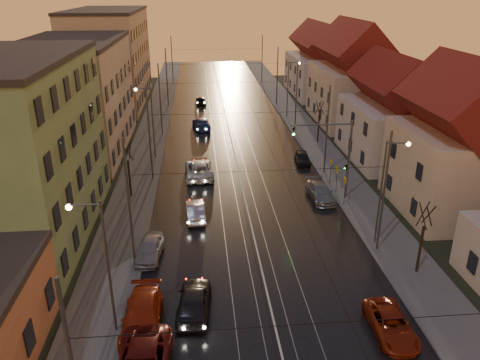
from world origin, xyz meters
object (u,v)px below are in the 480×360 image
object	(u,v)px
driving_car_1	(196,211)
driving_car_0	(194,300)
street_lamp_1	(386,183)
parked_left_2	(142,317)
street_lamp_2	(149,116)
traffic_light_mast	(338,150)
driving_car_4	(201,100)
parked_left_3	(150,249)
driving_car_3	(201,124)
parked_right_0	(391,325)
street_lamp_0	(101,256)
parked_right_1	(321,192)
parked_right_2	(302,158)
street_lamp_3	(290,84)
driving_car_2	(199,169)

from	to	relation	value
driving_car_1	driving_car_0	bearing A→B (deg)	86.07
street_lamp_1	parked_left_2	bearing A→B (deg)	-154.59
street_lamp_2	traffic_light_mast	world-z (taller)	street_lamp_2
traffic_light_mast	street_lamp_2	bearing A→B (deg)	144.93
driving_car_4	parked_left_3	distance (m)	45.78
parked_left_2	parked_left_3	distance (m)	7.37
driving_car_3	parked_right_0	world-z (taller)	driving_car_3
driving_car_1	street_lamp_0	bearing A→B (deg)	66.97
traffic_light_mast	parked_left_2	xyz separation A→B (m)	(-15.36, -15.82, -3.85)
driving_car_1	driving_car_3	xyz separation A→B (m)	(0.81, 25.93, 0.06)
street_lamp_0	parked_left_3	bearing A→B (deg)	78.72
parked_right_1	parked_right_2	size ratio (longest dim) A/B	1.26
street_lamp_3	parked_left_3	world-z (taller)	street_lamp_3
street_lamp_1	driving_car_0	size ratio (longest dim) A/B	1.73
parked_right_1	parked_right_2	xyz separation A→B (m)	(0.32, 9.04, -0.04)
driving_car_4	parked_right_1	bearing A→B (deg)	101.21
driving_car_2	parked_left_2	distance (m)	22.39
parked_left_3	driving_car_3	bearing A→B (deg)	88.15
driving_car_1	parked_right_2	bearing A→B (deg)	-137.37
street_lamp_2	driving_car_1	distance (m)	16.07
parked_left_3	parked_right_2	world-z (taller)	parked_left_3
parked_left_3	parked_right_1	size ratio (longest dim) A/B	0.88
street_lamp_0	street_lamp_2	bearing A→B (deg)	90.00
street_lamp_3	driving_car_3	distance (m)	14.20
parked_right_2	driving_car_4	bearing A→B (deg)	115.28
driving_car_1	parked_right_2	xyz separation A→B (m)	(11.43, 11.86, -0.05)
street_lamp_3	driving_car_4	bearing A→B (deg)	144.03
street_lamp_1	parked_right_0	distance (m)	10.84
street_lamp_0	driving_car_2	bearing A→B (deg)	77.22
street_lamp_1	parked_right_2	world-z (taller)	street_lamp_1
driving_car_3	parked_right_2	size ratio (longest dim) A/B	1.37
street_lamp_2	driving_car_4	world-z (taller)	street_lamp_2
driving_car_1	driving_car_4	world-z (taller)	driving_car_1
traffic_light_mast	driving_car_1	xyz separation A→B (m)	(-12.39, -2.77, -3.92)
driving_car_0	driving_car_2	size ratio (longest dim) A/B	0.81
parked_right_2	driving_car_2	bearing A→B (deg)	-161.26
street_lamp_1	parked_right_1	world-z (taller)	street_lamp_1
street_lamp_2	driving_car_1	xyz separation A→B (m)	(4.71, -14.78, -4.21)
parked_left_3	street_lamp_2	bearing A→B (deg)	99.59
street_lamp_2	parked_right_1	size ratio (longest dim) A/B	1.72
traffic_light_mast	parked_right_2	bearing A→B (deg)	96.05
driving_car_2	street_lamp_1	bearing A→B (deg)	129.13
street_lamp_0	parked_right_0	world-z (taller)	street_lamp_0
traffic_light_mast	parked_right_1	size ratio (longest dim) A/B	1.55
parked_right_0	parked_right_2	xyz separation A→B (m)	(0.83, 26.61, 0.02)
driving_car_3	parked_left_2	size ratio (longest dim) A/B	0.98
driving_car_3	parked_left_3	distance (m)	31.87
parked_right_2	driving_car_3	bearing A→B (deg)	131.75
parked_left_3	parked_right_2	distance (m)	22.84
parked_right_1	traffic_light_mast	bearing A→B (deg)	-4.65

